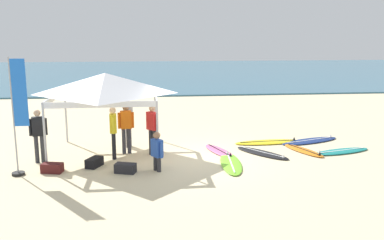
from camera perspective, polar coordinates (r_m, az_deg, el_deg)
name	(u,v)px	position (r m, az deg, el deg)	size (l,w,h in m)	color
ground_plane	(191,158)	(13.79, -0.08, -5.24)	(80.00, 80.00, 0.00)	beige
sea	(160,72)	(45.33, -4.39, 6.56)	(80.00, 36.00, 0.10)	#386B84
canopy_tent	(105,84)	(14.22, -11.78, 4.88)	(3.45, 3.45, 2.75)	#B7B7BC
surfboard_pink	(220,151)	(14.50, 3.79, -4.27)	(1.08, 1.99, 0.19)	pink
surfboard_black	(262,153)	(14.45, 9.59, -4.47)	(1.74, 2.05, 0.19)	black
surfboard_navy	(310,141)	(16.48, 15.83, -2.75)	(2.63, 1.51, 0.19)	navy
surfboard_yellow	(268,142)	(15.93, 10.38, -2.98)	(2.60, 0.89, 0.19)	yellow
surfboard_lime	(231,163)	(13.19, 5.33, -5.91)	(0.84, 2.40, 0.19)	#7AD12D
surfboard_teal	(341,151)	(15.34, 19.74, -4.05)	(2.32, 1.16, 0.19)	#19847F
surfboard_orange	(304,150)	(15.07, 15.02, -4.03)	(1.17, 1.96, 0.19)	orange
person_orange	(126,125)	(14.26, -9.02, -0.71)	(0.54, 0.27, 1.71)	#383842
person_black	(38,132)	(13.94, -20.28, -1.58)	(0.54, 0.29, 1.71)	#2D2D33
person_red	(152,126)	(13.96, -5.45, -0.89)	(0.41, 0.43, 1.71)	#2D2D33
person_grey	(128,120)	(15.08, -8.71, -0.03)	(0.32, 0.53, 1.71)	#383842
person_yellow	(113,129)	(13.75, -10.72, -1.23)	(0.25, 0.55, 1.71)	black
person_blue	(157,150)	(12.38, -4.81, -4.08)	(0.38, 0.48, 1.20)	#2D2D33
banner_flag	(18,122)	(12.77, -22.71, -0.24)	(0.60, 0.36, 3.40)	#99999E
gear_bag_near_tent	(52,168)	(13.02, -18.59, -6.24)	(0.60, 0.32, 0.28)	#4C1919
gear_bag_by_pole	(125,168)	(12.48, -9.10, -6.53)	(0.60, 0.32, 0.28)	#232328
gear_bag_on_sand	(94,162)	(13.23, -13.22, -5.65)	(0.60, 0.32, 0.28)	black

